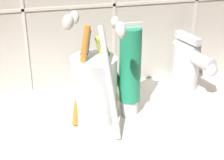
{
  "coord_description": "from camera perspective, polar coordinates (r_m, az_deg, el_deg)",
  "views": [
    {
      "loc": [
        -14.1,
        -48.21,
        33.67
      ],
      "look_at": [
        -2.18,
        1.13,
        9.29
      ],
      "focal_mm": 60.0,
      "sensor_mm": 36.0,
      "label": 1
    }
  ],
  "objects": [
    {
      "name": "sink_counter",
      "position": [
        0.6,
        2.3,
        -7.41
      ],
      "size": [
        63.15,
        31.25,
        2.0
      ],
      "primitive_type": "cube",
      "color": "white",
      "rests_on": "ground"
    },
    {
      "name": "toothbrush_cup",
      "position": [
        0.58,
        -2.62,
        -0.83
      ],
      "size": [
        12.94,
        14.89,
        18.3
      ],
      "color": "silver",
      "rests_on": "sink_counter"
    },
    {
      "name": "toothpaste_tube",
      "position": [
        0.58,
        2.77,
        1.41
      ],
      "size": [
        3.54,
        3.38,
        15.52
      ],
      "color": "white",
      "rests_on": "sink_counter"
    },
    {
      "name": "sink_faucet",
      "position": [
        0.69,
        11.48,
        2.44
      ],
      "size": [
        5.39,
        10.6,
        10.27
      ],
      "rotation": [
        0.0,
        0.0,
        -1.31
      ],
      "color": "silver",
      "rests_on": "sink_counter"
    }
  ]
}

